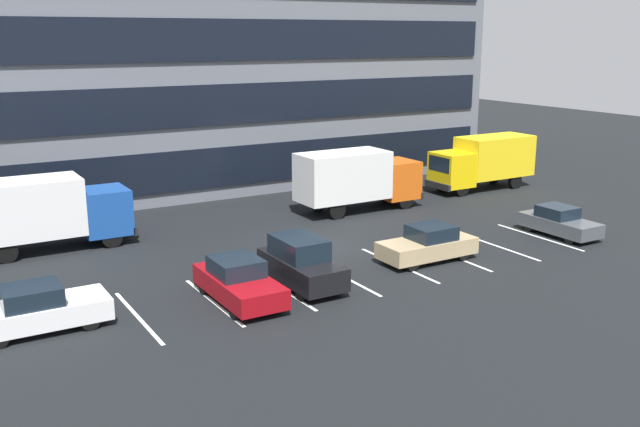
# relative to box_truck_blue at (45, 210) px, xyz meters

# --- Properties ---
(ground_plane) EXTENTS (120.00, 120.00, 0.00)m
(ground_plane) POSITION_rel_box_truck_blue_xyz_m (10.91, -5.97, -1.87)
(ground_plane) COLOR black
(office_building) EXTENTS (39.57, 13.29, 14.40)m
(office_building) POSITION_rel_box_truck_blue_xyz_m (10.91, 11.98, 5.33)
(office_building) COLOR slate
(office_building) RESTS_ON ground_plane
(lot_markings) EXTENTS (19.74, 5.40, 0.01)m
(lot_markings) POSITION_rel_box_truck_blue_xyz_m (10.91, -9.80, -1.87)
(lot_markings) COLOR silver
(lot_markings) RESTS_ON ground_plane
(box_truck_blue) EXTENTS (7.16, 2.37, 3.32)m
(box_truck_blue) POSITION_rel_box_truck_blue_xyz_m (0.00, 0.00, 0.00)
(box_truck_blue) COLOR #194799
(box_truck_blue) RESTS_ON ground_plane
(box_truck_yellow_all) EXTENTS (7.05, 2.34, 3.27)m
(box_truck_yellow_all) POSITION_rel_box_truck_blue_xyz_m (26.12, -0.12, -0.03)
(box_truck_yellow_all) COLOR yellow
(box_truck_yellow_all) RESTS_ON ground_plane
(box_truck_orange) EXTENTS (7.20, 2.38, 3.34)m
(box_truck_orange) POSITION_rel_box_truck_blue_xyz_m (16.10, -0.88, 0.01)
(box_truck_orange) COLOR #D85914
(box_truck_orange) RESTS_ON ground_plane
(suv_black) EXTENTS (1.79, 4.22, 1.91)m
(suv_black) POSITION_rel_box_truck_blue_xyz_m (7.53, -9.90, -0.95)
(suv_black) COLOR black
(suv_black) RESTS_ON ground_plane
(sedan_tan) EXTENTS (4.29, 1.80, 1.54)m
(sedan_tan) POSITION_rel_box_truck_blue_xyz_m (13.78, -9.92, -1.14)
(sedan_tan) COLOR tan
(sedan_tan) RESTS_ON ground_plane
(sedan_white) EXTENTS (4.39, 1.84, 1.57)m
(sedan_white) POSITION_rel_box_truck_blue_xyz_m (-2.01, -9.29, -1.13)
(sedan_white) COLOR white
(sedan_white) RESTS_ON ground_plane
(sedan_charcoal) EXTENTS (1.66, 3.96, 1.42)m
(sedan_charcoal) POSITION_rel_box_truck_blue_xyz_m (21.79, -10.03, -1.20)
(sedan_charcoal) COLOR #474C51
(sedan_charcoal) RESTS_ON ground_plane
(sedan_maroon) EXTENTS (1.87, 4.47, 1.60)m
(sedan_maroon) POSITION_rel_box_truck_blue_xyz_m (4.76, -10.20, -1.11)
(sedan_maroon) COLOR maroon
(sedan_maroon) RESTS_ON ground_plane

